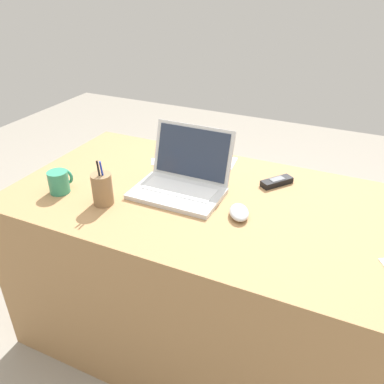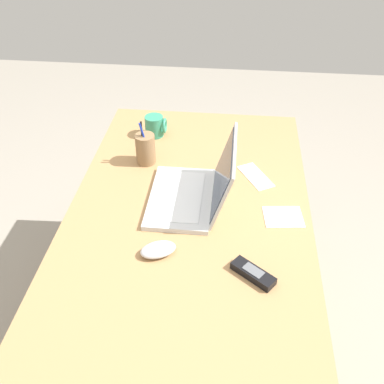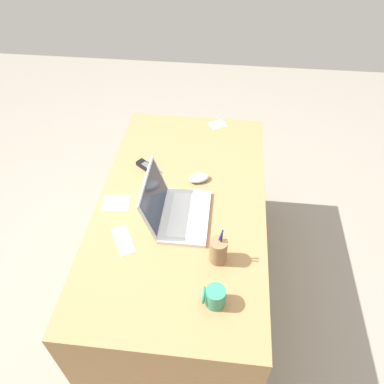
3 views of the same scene
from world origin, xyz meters
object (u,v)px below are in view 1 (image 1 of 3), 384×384
object	(u,v)px
laptop	(182,179)
pen_holder	(102,189)
coffee_mug_white	(59,182)
cordless_phone	(277,182)
computer_mouse	(239,212)

from	to	relation	value
laptop	pen_holder	distance (m)	0.30
coffee_mug_white	cordless_phone	distance (m)	0.85
laptop	pen_holder	world-z (taller)	laptop
coffee_mug_white	computer_mouse	bearing A→B (deg)	10.30
cordless_phone	computer_mouse	bearing A→B (deg)	-102.08
laptop	coffee_mug_white	distance (m)	0.47
laptop	computer_mouse	world-z (taller)	laptop
laptop	cordless_phone	distance (m)	0.38
coffee_mug_white	pen_holder	size ratio (longest dim) A/B	0.50
computer_mouse	pen_holder	world-z (taller)	pen_holder
coffee_mug_white	pen_holder	xyz separation A→B (m)	(0.20, -0.00, 0.02)
laptop	computer_mouse	bearing A→B (deg)	-17.96
laptop	coffee_mug_white	bearing A→B (deg)	-153.66
cordless_phone	pen_holder	distance (m)	0.68
cordless_phone	pen_holder	size ratio (longest dim) A/B	0.75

